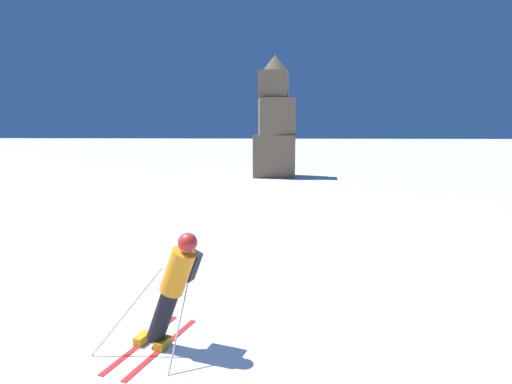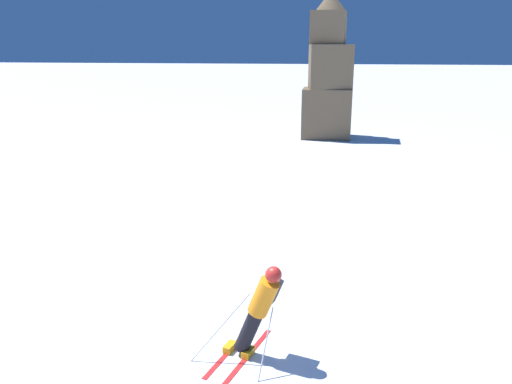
# 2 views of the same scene
# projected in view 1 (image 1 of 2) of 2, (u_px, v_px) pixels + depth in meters

# --- Properties ---
(ground_plane) EXTENTS (300.00, 300.00, 0.00)m
(ground_plane) POSITION_uv_depth(u_px,v_px,m) (128.00, 344.00, 5.92)
(ground_plane) COLOR white
(skier) EXTENTS (1.59, 1.82, 1.82)m
(skier) POSITION_uv_depth(u_px,v_px,m) (174.00, 284.00, 5.63)
(skier) COLOR red
(skier) RESTS_ON ground
(rock_pillar) EXTENTS (2.79, 2.45, 8.08)m
(rock_pillar) POSITION_uv_depth(u_px,v_px,m) (275.00, 127.00, 26.92)
(rock_pillar) COLOR brown
(rock_pillar) RESTS_ON ground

